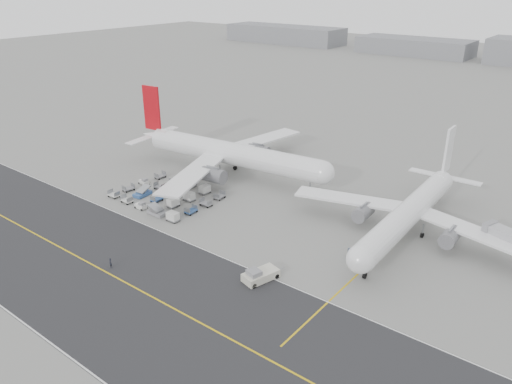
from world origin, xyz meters
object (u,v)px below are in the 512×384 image
Objects in this scene: airliner_a at (228,153)px; pushback_tug at (260,275)px; ground_crew_a at (110,263)px; airliner_b at (410,212)px.

airliner_a is 48.88m from pushback_tug.
ground_crew_a is at bearing -170.65° from airliner_a.
pushback_tug reaches higher than ground_crew_a.
pushback_tug is 26.08m from ground_crew_a.
airliner_b is 56.28m from ground_crew_a.
pushback_tug is at bearing -139.31° from airliner_a.
airliner_b is at bearing 74.91° from ground_crew_a.
airliner_a is at bearing 175.21° from airliner_b.
airliner_b is 26.38× the size of ground_crew_a.
airliner_a is 48.09m from ground_crew_a.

